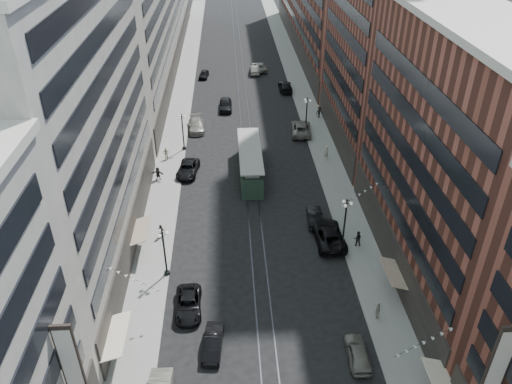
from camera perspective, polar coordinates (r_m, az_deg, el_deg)
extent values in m
plane|color=black|center=(77.53, -1.12, 6.71)|extent=(220.00, 220.00, 0.00)
cube|color=gray|center=(87.00, -8.76, 9.32)|extent=(4.00, 180.00, 0.15)
cube|color=gray|center=(87.65, 5.91, 9.71)|extent=(4.00, 180.00, 0.15)
cube|color=#2D2D33|center=(86.64, -1.87, 9.54)|extent=(0.12, 180.00, 0.02)
cube|color=#2D2D33|center=(86.68, -0.93, 9.57)|extent=(0.12, 180.00, 0.02)
cube|color=#ABA697|center=(49.25, -20.21, 7.01)|extent=(8.00, 36.00, 28.00)
cube|color=brown|center=(47.75, 21.33, 3.27)|extent=(8.00, 30.00, 24.00)
cylinder|color=black|center=(50.75, -10.13, -9.07)|extent=(0.56, 0.56, 0.30)
cylinder|color=black|center=(49.19, -10.40, -6.92)|extent=(0.18, 0.18, 5.20)
sphere|color=black|center=(47.50, -10.72, -4.29)|extent=(0.24, 0.24, 0.24)
sphere|color=white|center=(47.67, -10.14, -4.67)|extent=(0.36, 0.36, 0.36)
sphere|color=white|center=(48.08, -10.89, -4.40)|extent=(0.36, 0.36, 0.36)
sphere|color=white|center=(47.46, -10.99, -4.96)|extent=(0.36, 0.36, 0.36)
cylinder|color=black|center=(73.17, -8.20, 4.99)|extent=(0.56, 0.56, 0.30)
cylinder|color=black|center=(72.09, -8.35, 6.72)|extent=(0.18, 0.18, 5.20)
sphere|color=black|center=(70.95, -8.52, 8.76)|extent=(0.24, 0.24, 0.24)
sphere|color=white|center=(71.07, -8.13, 8.48)|extent=(0.36, 0.36, 0.36)
sphere|color=white|center=(71.49, -8.66, 8.58)|extent=(0.36, 0.36, 0.36)
sphere|color=white|center=(70.77, -8.70, 8.33)|extent=(0.36, 0.36, 0.36)
cylinder|color=black|center=(54.69, 9.86, -5.56)|extent=(0.56, 0.56, 0.30)
cylinder|color=black|center=(53.24, 10.10, -3.47)|extent=(0.18, 0.18, 5.20)
sphere|color=black|center=(51.69, 10.39, -0.94)|extent=(0.24, 0.24, 0.24)
sphere|color=white|center=(52.01, 10.83, -1.30)|extent=(0.36, 0.36, 0.36)
sphere|color=white|center=(52.17, 10.02, -1.09)|extent=(0.36, 0.36, 0.36)
sphere|color=white|center=(51.54, 10.20, -1.56)|extent=(0.36, 0.36, 0.36)
cylinder|color=black|center=(78.25, 5.68, 7.04)|extent=(0.56, 0.56, 0.30)
cylinder|color=black|center=(77.25, 5.77, 8.69)|extent=(0.18, 0.18, 5.20)
sphere|color=black|center=(76.19, 5.89, 10.62)|extent=(0.24, 0.24, 0.24)
sphere|color=white|center=(76.40, 6.21, 10.34)|extent=(0.36, 0.36, 0.36)
sphere|color=white|center=(76.66, 5.66, 10.45)|extent=(0.36, 0.36, 0.36)
sphere|color=white|center=(75.94, 5.74, 10.23)|extent=(0.36, 0.36, 0.36)
cube|color=#273E2F|center=(65.82, -0.67, 3.15)|extent=(2.70, 12.97, 2.81)
cube|color=gray|center=(64.99, -0.68, 4.49)|extent=(1.73, 11.89, 0.65)
cube|color=gray|center=(64.79, -0.69, 4.82)|extent=(2.92, 13.19, 0.16)
cylinder|color=black|center=(62.15, -0.45, 0.15)|extent=(2.49, 0.76, 0.76)
cylinder|color=black|center=(70.58, -0.86, 4.34)|extent=(2.49, 0.76, 0.76)
imported|color=black|center=(46.65, -7.74, -12.60)|extent=(2.47, 5.12, 1.41)
imported|color=slate|center=(43.33, 11.55, -17.56)|extent=(1.82, 4.30, 1.45)
imported|color=black|center=(43.37, -4.93, -16.80)|extent=(1.91, 4.42, 1.42)
imported|color=black|center=(55.24, -10.77, -4.42)|extent=(0.78, 0.47, 1.55)
imported|color=#9F9A84|center=(46.54, 13.75, -13.02)|extent=(0.76, 1.11, 1.72)
imported|color=black|center=(66.76, -7.79, 2.64)|extent=(3.20, 5.68, 1.50)
imported|color=gray|center=(78.92, -6.84, 7.62)|extent=(2.79, 5.88, 1.66)
imported|color=black|center=(101.44, -5.98, 13.24)|extent=(2.14, 4.25, 1.39)
imported|color=black|center=(57.18, 6.72, -2.83)|extent=(1.90, 4.64, 1.50)
imported|color=slate|center=(77.49, 5.16, 7.27)|extent=(3.47, 6.50, 1.74)
imported|color=black|center=(94.42, 3.36, 11.99)|extent=(2.34, 5.68, 1.64)
imported|color=black|center=(85.94, -3.51, 9.94)|extent=(2.20, 5.29, 1.79)
imported|color=slate|center=(103.23, -0.13, 13.82)|extent=(1.87, 5.00, 1.63)
imported|color=black|center=(65.75, -11.16, 2.08)|extent=(1.69, 0.83, 1.75)
imported|color=beige|center=(70.54, -10.22, 4.36)|extent=(1.01, 0.46, 1.72)
imported|color=black|center=(54.13, 11.52, -5.22)|extent=(0.93, 0.61, 1.78)
imported|color=beige|center=(70.33, 8.01, 4.54)|extent=(0.77, 0.60, 1.86)
imported|color=black|center=(82.92, 7.25, 9.05)|extent=(1.33, 0.95, 1.91)
imported|color=black|center=(54.40, 8.29, -4.84)|extent=(3.20, 6.52, 1.78)
imported|color=gray|center=(104.94, 0.32, 14.12)|extent=(3.27, 5.99, 1.59)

